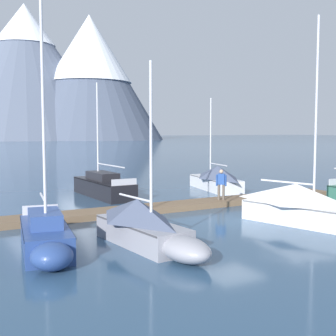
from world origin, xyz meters
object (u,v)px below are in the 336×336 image
object	(u,v)px
sailboat_nearest_berth	(46,236)
person_on_dock	(221,183)
sailboat_mid_dock_port	(101,186)
sailboat_second_berth	(146,226)
sailboat_far_berth	(215,178)
sailboat_mid_dock_starboard	(306,206)

from	to	relation	value
sailboat_nearest_berth	person_on_dock	size ratio (longest dim) A/B	5.20
person_on_dock	sailboat_mid_dock_port	bearing A→B (deg)	123.73
sailboat_second_berth	sailboat_far_berth	world-z (taller)	sailboat_second_berth
sailboat_nearest_berth	sailboat_far_berth	distance (m)	17.88
sailboat_second_berth	sailboat_nearest_berth	bearing A→B (deg)	164.42
sailboat_nearest_berth	sailboat_second_berth	distance (m)	3.45
sailboat_mid_dock_port	sailboat_mid_dock_starboard	distance (m)	13.67
sailboat_mid_dock_starboard	person_on_dock	xyz separation A→B (m)	(-0.10, 6.10, 0.40)
sailboat_far_berth	sailboat_mid_dock_port	bearing A→B (deg)	171.78
sailboat_mid_dock_starboard	person_on_dock	size ratio (longest dim) A/B	5.26
sailboat_mid_dock_starboard	sailboat_far_berth	world-z (taller)	sailboat_mid_dock_starboard
sailboat_second_berth	sailboat_mid_dock_port	bearing A→B (deg)	76.54
sailboat_far_berth	person_on_dock	distance (m)	6.62
sailboat_second_berth	sailboat_far_berth	xyz separation A→B (m)	(11.07, 11.55, 0.06)
sailboat_second_berth	sailboat_mid_dock_starboard	xyz separation A→B (m)	(7.65, -0.16, 0.11)
sailboat_nearest_berth	sailboat_second_berth	world-z (taller)	sailboat_nearest_berth
sailboat_mid_dock_starboard	person_on_dock	distance (m)	6.12
sailboat_nearest_berth	sailboat_second_berth	bearing A→B (deg)	-15.58
person_on_dock	sailboat_mid_dock_starboard	bearing A→B (deg)	-89.10
sailboat_mid_dock_port	person_on_dock	distance (m)	8.15
sailboat_nearest_berth	sailboat_mid_dock_starboard	distance (m)	11.02
sailboat_nearest_berth	person_on_dock	bearing A→B (deg)	24.80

